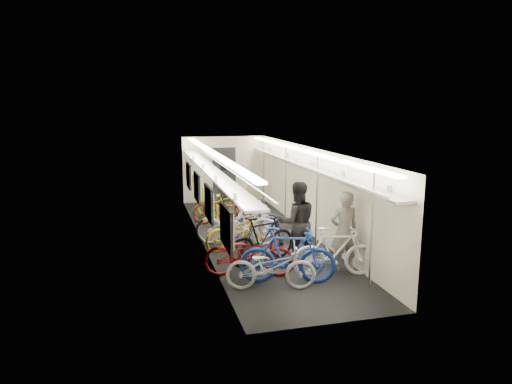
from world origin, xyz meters
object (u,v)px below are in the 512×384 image
bicycle_1 (287,255)px  passenger_near (344,232)px  passenger_mid (297,222)px  bicycle_0 (271,267)px  backpack (348,207)px

bicycle_1 → passenger_near: size_ratio=1.10×
passenger_mid → bicycle_0: bearing=59.0°
bicycle_1 → backpack: (1.72, 0.90, 0.70)m
bicycle_0 → backpack: bearing=-49.4°
bicycle_1 → passenger_near: bearing=-59.1°
backpack → bicycle_0: bearing=-143.2°
bicycle_0 → bicycle_1: bearing=-49.8°
bicycle_1 → passenger_near: (1.37, 0.36, 0.29)m
bicycle_0 → backpack: 2.53m
passenger_mid → backpack: size_ratio=4.88×
bicycle_1 → passenger_near: passenger_near is taller
passenger_near → passenger_mid: bearing=-46.5°
bicycle_1 → passenger_mid: 1.36m
bicycle_0 → backpack: backpack is taller
passenger_near → backpack: size_ratio=4.60×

